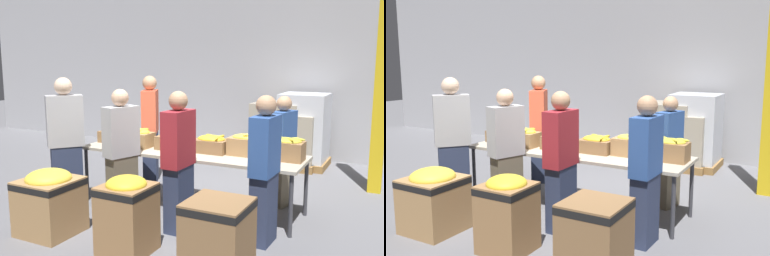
# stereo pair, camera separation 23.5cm
# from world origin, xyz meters

# --- Properties ---
(ground_plane) EXTENTS (30.00, 30.00, 0.00)m
(ground_plane) POSITION_xyz_m (0.00, 0.00, 0.00)
(ground_plane) COLOR slate
(wall_back) EXTENTS (16.00, 0.08, 4.00)m
(wall_back) POSITION_xyz_m (0.00, 3.63, 2.00)
(wall_back) COLOR #A8A8AD
(wall_back) RESTS_ON ground_plane
(sorting_table) EXTENTS (3.09, 0.90, 0.79)m
(sorting_table) POSITION_xyz_m (0.00, 0.00, 0.74)
(sorting_table) COLOR #B2A893
(sorting_table) RESTS_ON ground_plane
(banana_box_0) EXTENTS (0.45, 0.26, 0.24)m
(banana_box_0) POSITION_xyz_m (-1.27, 0.02, 0.90)
(banana_box_0) COLOR olive
(banana_box_0) RESTS_ON sorting_table
(banana_box_1) EXTENTS (0.43, 0.29, 0.27)m
(banana_box_1) POSITION_xyz_m (-0.79, -0.09, 0.92)
(banana_box_1) COLOR #A37A4C
(banana_box_1) RESTS_ON sorting_table
(banana_box_2) EXTENTS (0.41, 0.30, 0.24)m
(banana_box_2) POSITION_xyz_m (-0.27, -0.02, 0.91)
(banana_box_2) COLOR olive
(banana_box_2) RESTS_ON sorting_table
(banana_box_3) EXTENTS (0.45, 0.32, 0.24)m
(banana_box_3) POSITION_xyz_m (0.29, 0.05, 0.91)
(banana_box_3) COLOR olive
(banana_box_3) RESTS_ON sorting_table
(banana_box_4) EXTENTS (0.45, 0.29, 0.30)m
(banana_box_4) POSITION_xyz_m (0.77, 0.10, 0.93)
(banana_box_4) COLOR #A37A4C
(banana_box_4) RESTS_ON sorting_table
(banana_box_5) EXTENTS (0.46, 0.29, 0.30)m
(banana_box_5) POSITION_xyz_m (1.28, 0.07, 0.93)
(banana_box_5) COLOR olive
(banana_box_5) RESTS_ON sorting_table
(volunteer_0) EXTENTS (0.42, 0.52, 1.75)m
(volunteer_0) POSITION_xyz_m (-1.17, 0.83, 0.87)
(volunteer_0) COLOR #2D3856
(volunteer_0) RESTS_ON ground_plane
(volunteer_1) EXTENTS (0.35, 0.49, 1.65)m
(volunteer_1) POSITION_xyz_m (-0.66, -0.65, 0.82)
(volunteer_1) COLOR #6B604C
(volunteer_1) RESTS_ON ground_plane
(volunteer_2) EXTENTS (0.24, 0.45, 1.65)m
(volunteer_2) POSITION_xyz_m (1.25, -0.66, 0.82)
(volunteer_2) COLOR #2D3856
(volunteer_2) RESTS_ON ground_plane
(volunteer_3) EXTENTS (0.23, 0.45, 1.66)m
(volunteer_3) POSITION_xyz_m (0.25, -0.78, 0.83)
(volunteer_3) COLOR #2D3856
(volunteer_3) RESTS_ON ground_plane
(volunteer_4) EXTENTS (0.30, 0.45, 1.53)m
(volunteer_4) POSITION_xyz_m (1.10, 0.63, 0.76)
(volunteer_4) COLOR #6B604C
(volunteer_4) RESTS_ON ground_plane
(volunteer_5) EXTENTS (0.49, 0.52, 1.78)m
(volunteer_5) POSITION_xyz_m (-1.55, -0.71, 0.88)
(volunteer_5) COLOR #2D3856
(volunteer_5) RESTS_ON ground_plane
(donation_bin_0) EXTENTS (0.63, 0.63, 0.77)m
(donation_bin_0) POSITION_xyz_m (-1.04, -1.54, 0.41)
(donation_bin_0) COLOR #A37A4C
(donation_bin_0) RESTS_ON ground_plane
(donation_bin_1) EXTENTS (0.51, 0.51, 0.83)m
(donation_bin_1) POSITION_xyz_m (0.05, -1.54, 0.44)
(donation_bin_1) COLOR olive
(donation_bin_1) RESTS_ON ground_plane
(donation_bin_2) EXTENTS (0.58, 0.58, 0.72)m
(donation_bin_2) POSITION_xyz_m (1.09, -1.54, 0.39)
(donation_bin_2) COLOR olive
(donation_bin_2) RESTS_ON ground_plane
(pallet_stack_0) EXTENTS (0.96, 0.96, 1.19)m
(pallet_stack_0) POSITION_xyz_m (0.38, 2.94, 0.59)
(pallet_stack_0) COLOR olive
(pallet_stack_0) RESTS_ON ground_plane
(pallet_stack_1) EXTENTS (0.92, 0.92, 1.01)m
(pallet_stack_1) POSITION_xyz_m (0.70, 2.87, 0.49)
(pallet_stack_1) COLOR olive
(pallet_stack_1) RESTS_ON ground_plane
(pallet_stack_2) EXTENTS (0.91, 0.91, 1.38)m
(pallet_stack_2) POSITION_xyz_m (0.86, 2.99, 0.68)
(pallet_stack_2) COLOR olive
(pallet_stack_2) RESTS_ON ground_plane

